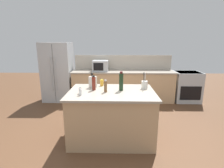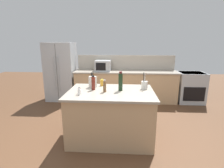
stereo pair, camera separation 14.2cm
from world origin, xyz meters
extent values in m
plane|color=brown|center=(0.00, 0.00, 0.00)|extent=(14.00, 14.00, 0.00)
cube|color=tan|center=(0.30, 2.20, 0.45)|extent=(3.08, 0.62, 0.90)
cube|color=#9E9384|center=(0.30, 2.20, 0.92)|extent=(3.12, 0.66, 0.04)
cube|color=#B2A899|center=(0.30, 2.52, 1.17)|extent=(3.08, 0.03, 0.46)
cube|color=tan|center=(0.00, 0.00, 0.45)|extent=(1.52, 1.03, 0.90)
cube|color=#9E9384|center=(0.00, 0.00, 0.92)|extent=(1.58, 1.09, 0.04)
cube|color=#ADB2B7|center=(-1.73, 2.25, 0.90)|extent=(0.87, 0.72, 1.80)
cube|color=#2D2D2D|center=(-1.73, 1.89, 0.90)|extent=(0.01, 0.00, 1.71)
cylinder|color=#ADB2B7|center=(-1.79, 1.87, 0.90)|extent=(0.02, 0.02, 0.99)
cylinder|color=#ADB2B7|center=(-1.67, 1.87, 0.90)|extent=(0.02, 0.02, 0.99)
cube|color=#ADB2B7|center=(2.28, 2.20, 0.46)|extent=(0.76, 0.64, 0.92)
cube|color=black|center=(2.28, 1.88, 0.35)|extent=(0.61, 0.01, 0.41)
cube|color=black|center=(2.28, 2.20, 0.91)|extent=(0.68, 0.58, 0.02)
cube|color=#ADB2B7|center=(-0.40, 2.20, 1.10)|extent=(0.47, 0.38, 0.32)
cube|color=black|center=(-0.44, 2.01, 1.10)|extent=(0.29, 0.01, 0.22)
cube|color=beige|center=(-0.38, 0.26, 1.05)|extent=(0.16, 0.15, 0.22)
cylinder|color=black|center=(-0.41, 0.28, 1.20)|extent=(0.02, 0.02, 0.07)
cylinder|color=black|center=(-0.38, 0.26, 1.20)|extent=(0.02, 0.02, 0.07)
cylinder|color=brown|center=(-0.35, 0.24, 1.20)|extent=(0.02, 0.02, 0.07)
cylinder|color=beige|center=(0.63, 0.20, 1.02)|extent=(0.12, 0.12, 0.15)
cylinder|color=olive|center=(0.65, 0.21, 1.17)|extent=(0.01, 0.05, 0.18)
cylinder|color=black|center=(0.62, 0.20, 1.17)|extent=(0.01, 0.05, 0.18)
cylinder|color=#B2B2B7|center=(0.64, 0.18, 1.17)|extent=(0.01, 0.03, 0.18)
cylinder|color=maroon|center=(-0.34, 0.08, 1.06)|extent=(0.07, 0.07, 0.25)
cylinder|color=black|center=(-0.34, 0.08, 1.20)|extent=(0.04, 0.04, 0.03)
cylinder|color=gold|center=(-0.21, 0.40, 1.00)|extent=(0.07, 0.07, 0.12)
cylinder|color=gold|center=(-0.21, 0.40, 1.07)|extent=(0.05, 0.05, 0.02)
cylinder|color=silver|center=(-0.52, -0.26, 0.99)|extent=(0.05, 0.05, 0.11)
cylinder|color=#B2B2B7|center=(-0.52, -0.26, 1.05)|extent=(0.03, 0.03, 0.02)
cylinder|color=black|center=(0.18, 0.06, 1.10)|extent=(0.08, 0.08, 0.32)
cylinder|color=#4C1919|center=(0.18, 0.06, 1.28)|extent=(0.05, 0.05, 0.04)
cylinder|color=#B73D1E|center=(-0.54, -0.17, 0.99)|extent=(0.05, 0.05, 0.09)
cylinder|color=black|center=(-0.54, -0.17, 1.04)|extent=(0.03, 0.03, 0.02)
cylinder|color=brown|center=(-0.11, -0.05, 1.04)|extent=(0.06, 0.06, 0.20)
cylinder|color=#B2B2B7|center=(-0.11, -0.05, 1.15)|extent=(0.04, 0.04, 0.02)
camera|label=1|loc=(0.08, -3.08, 1.84)|focal=28.00mm
camera|label=2|loc=(0.22, -3.08, 1.84)|focal=28.00mm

